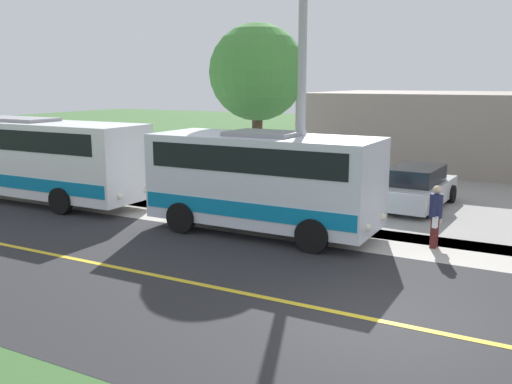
{
  "coord_description": "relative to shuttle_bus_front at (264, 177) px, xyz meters",
  "views": [
    {
      "loc": [
        9.61,
        2.35,
        4.35
      ],
      "look_at": [
        -3.5,
        -4.72,
        1.4
      ],
      "focal_mm": 39.38,
      "sensor_mm": 36.0,
      "label": 1
    }
  ],
  "objects": [
    {
      "name": "tree_curbside",
      "position": [
        -2.85,
        -1.74,
        2.99
      ],
      "size": [
        3.26,
        3.26,
        6.27
      ],
      "color": "#4C3826",
      "rests_on": "ground"
    },
    {
      "name": "shuttle_bus_front",
      "position": [
        0.0,
        0.0,
        0.0
      ],
      "size": [
        2.76,
        6.75,
        2.95
      ],
      "color": "silver",
      "rests_on": "ground"
    },
    {
      "name": "road_surface",
      "position": [
        4.55,
        5.03,
        -1.61
      ],
      "size": [
        8.0,
        100.0,
        0.01
      ],
      "primitive_type": "cube",
      "color": "#28282B",
      "rests_on": "ground"
    },
    {
      "name": "street_light_pole",
      "position": [
        -0.32,
        0.96,
        2.86
      ],
      "size": [
        1.97,
        0.24,
        8.13
      ],
      "color": "#9E9EA3",
      "rests_on": "ground"
    },
    {
      "name": "road_centre_line",
      "position": [
        4.55,
        5.03,
        -1.61
      ],
      "size": [
        0.16,
        100.0,
        0.0
      ],
      "primitive_type": "cube",
      "color": "gold",
      "rests_on": "ground"
    },
    {
      "name": "ground_plane",
      "position": [
        4.55,
        5.03,
        -1.62
      ],
      "size": [
        120.0,
        120.0,
        0.0
      ],
      "primitive_type": "plane",
      "color": "#3D6633"
    },
    {
      "name": "sidewalk",
      "position": [
        -0.65,
        5.03,
        -1.62
      ],
      "size": [
        2.4,
        100.0,
        0.01
      ],
      "primitive_type": "cube",
      "color": "#B2ADA3",
      "rests_on": "ground"
    },
    {
      "name": "commercial_building",
      "position": [
        -16.85,
        4.97,
        0.26
      ],
      "size": [
        10.0,
        18.7,
        3.76
      ],
      "primitive_type": "cube",
      "color": "gray",
      "rests_on": "ground"
    },
    {
      "name": "transit_bus_rear",
      "position": [
        0.07,
        -10.3,
        0.05
      ],
      "size": [
        2.62,
        10.98,
        3.03
      ],
      "color": "white",
      "rests_on": "ground"
    },
    {
      "name": "pedestrian_waiting",
      "position": [
        -0.76,
        4.73,
        -0.73
      ],
      "size": [
        0.72,
        0.34,
        1.67
      ],
      "color": "#4C1919",
      "rests_on": "ground"
    },
    {
      "name": "parked_car_near",
      "position": [
        -5.43,
        3.19,
        -0.93
      ],
      "size": [
        4.49,
        2.2,
        1.45
      ],
      "color": "silver",
      "rests_on": "ground"
    }
  ]
}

